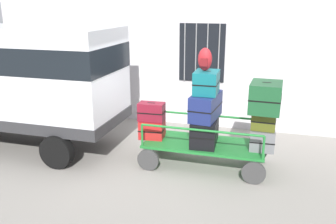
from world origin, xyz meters
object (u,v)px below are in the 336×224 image
Objects in this scene: luggage_cart at (204,147)px; suitcase_midleft_bottom at (205,131)px; suitcase_center_top at (266,97)px; backpack at (205,59)px; suitcase_left_middle at (151,112)px; suitcase_midleft_middle at (206,106)px; suitcase_center_middle at (264,121)px; suitcase_center_bottom at (262,139)px; van at (16,74)px; suitcase_midleft_top at (206,82)px; suitcase_left_bottom at (152,129)px.

suitcase_midleft_bottom is (0.00, -0.00, 0.35)m from luggage_cart.
backpack is (-1.18, 0.04, 0.65)m from suitcase_center_top.
suitcase_left_middle is 2.32m from suitcase_center_top.
suitcase_midleft_middle is at bearing 90.00° from suitcase_midleft_bottom.
suitcase_center_middle is 1.62m from backpack.
suitcase_midleft_bottom is 1.82× the size of suitcase_center_bottom.
suitcase_midleft_middle is 0.93m from backpack.
suitcase_midleft_middle is 2.06× the size of suitcase_center_middle.
luggage_cart is at bearing 90.00° from suitcase_midleft_bottom.
van is 6.24× the size of suitcase_center_top.
van reaches higher than suitcase_midleft_bottom.
van is 4.39m from backpack.
suitcase_center_top is at bearing -0.77° from luggage_cart.
suitcase_midleft_top is 1.15m from suitcase_center_top.
luggage_cart is at bearing -0.02° from suitcase_left_middle.
backpack reaches higher than suitcase_midleft_top.
suitcase_center_middle is 0.60× the size of suitcase_center_top.
luggage_cart is 1.36m from suitcase_midleft_top.
van is at bearing -179.79° from backpack.
van reaches higher than suitcase_midleft_top.
suitcase_midleft_bottom is at bearing -1.70° from suitcase_left_bottom.
van is 5.54m from suitcase_center_top.
suitcase_midleft_bottom is (1.14, -0.03, 0.07)m from suitcase_left_bottom.
luggage_cart is 1.17m from suitcase_left_bottom.
van is at bearing 179.75° from suitcase_center_middle.
suitcase_center_bottom is (1.14, 0.02, -0.05)m from suitcase_midleft_bottom.
suitcase_center_bottom is at bearing 0.11° from van.
suitcase_midleft_bottom is 1.14m from suitcase_center_bottom.
suitcase_center_top is (-0.00, -0.03, 0.86)m from suitcase_center_bottom.
suitcase_left_bottom is at bearing 0.40° from van.
suitcase_center_middle is (1.14, -0.04, -0.18)m from suitcase_midleft_middle.
backpack is at bearing 178.07° from suitcase_center_middle.
suitcase_left_bottom is 1.18× the size of suitcase_center_middle.
van is 5.03× the size of suitcase_midleft_middle.
suitcase_midleft_bottom is 1.90× the size of suitcase_center_middle.
suitcase_left_bottom is 1.14m from suitcase_midleft_bottom.
suitcase_midleft_top reaches higher than suitcase_center_top.
suitcase_center_top reaches higher than suitcase_center_bottom.
suitcase_left_middle reaches higher than suitcase_left_bottom.
suitcase_midleft_middle is at bearing 5.84° from backpack.
suitcase_center_middle is (1.14, -0.02, 0.69)m from luggage_cart.
suitcase_left_middle is (0.00, -0.03, 0.39)m from suitcase_left_bottom.
suitcase_left_bottom is 2.27m from suitcase_center_bottom.
van is 4.41m from suitcase_midleft_top.
suitcase_left_bottom is 1.13× the size of suitcase_center_bottom.
backpack is at bearing -0.37° from suitcase_left_bottom.
suitcase_center_top is (1.14, -0.02, 1.16)m from luggage_cart.
van is 4.43m from suitcase_midleft_middle.
suitcase_left_middle is at bearing 179.61° from suitcase_center_top.
suitcase_midleft_bottom is at bearing 179.42° from suitcase_center_top.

